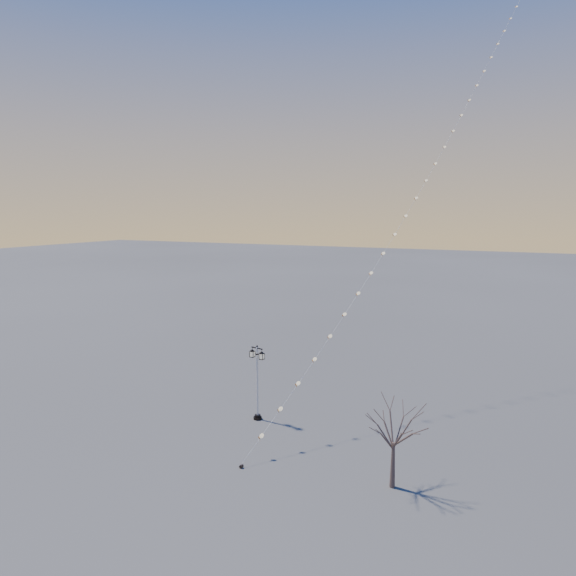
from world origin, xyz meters
The scene contains 4 objects.
ground centered at (0.00, 0.00, 0.00)m, with size 300.00×300.00×0.00m, color #4E4E4E.
street_lamp centered at (-3.24, 3.94, 2.55)m, with size 1.15×0.59×4.62m.
bare_tree centered at (6.06, -0.31, 2.72)m, with size 2.36×2.36×3.92m.
kite_train centered at (3.93, 16.81, 16.58)m, with size 10.66×37.65×33.42m.
Camera 1 is at (11.05, -22.27, 12.54)m, focal length 32.18 mm.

